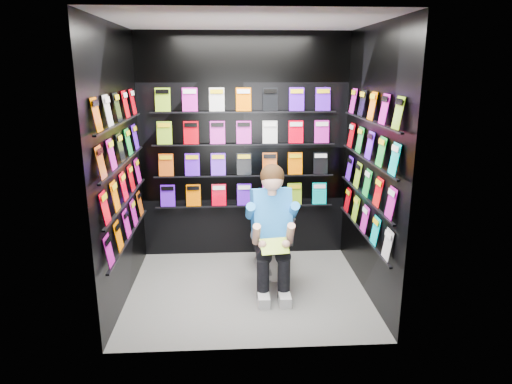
{
  "coord_description": "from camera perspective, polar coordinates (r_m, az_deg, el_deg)",
  "views": [
    {
      "loc": [
        -0.16,
        -4.23,
        2.21
      ],
      "look_at": [
        0.09,
        0.15,
        1.0
      ],
      "focal_mm": 32.0,
      "sensor_mm": 36.0,
      "label": 1
    }
  ],
  "objects": [
    {
      "name": "wall_front",
      "position": [
        3.36,
        -0.46,
        -0.34
      ],
      "size": [
        2.4,
        0.04,
        2.6
      ],
      "primitive_type": "cube",
      "color": "black",
      "rests_on": "floor"
    },
    {
      "name": "longbox_lid",
      "position": [
        5.0,
        2.25,
        -7.3
      ],
      "size": [
        0.28,
        0.41,
        0.03
      ],
      "primitive_type": "cube",
      "rotation": [
        0.0,
        0.0,
        -0.18
      ],
      "color": "white",
      "rests_on": "longbox"
    },
    {
      "name": "ceiling",
      "position": [
        4.25,
        -1.21,
        20.61
      ],
      "size": [
        2.4,
        2.4,
        0.0
      ],
      "primitive_type": "plane",
      "color": "white",
      "rests_on": "floor"
    },
    {
      "name": "longbox",
      "position": [
        5.06,
        2.23,
        -8.87
      ],
      "size": [
        0.26,
        0.39,
        0.27
      ],
      "primitive_type": "cube",
      "rotation": [
        0.0,
        0.0,
        -0.18
      ],
      "color": "white",
      "rests_on": "floor"
    },
    {
      "name": "wall_right",
      "position": [
        4.54,
        14.24,
        3.31
      ],
      "size": [
        0.04,
        2.0,
        2.6
      ],
      "primitive_type": "cube",
      "color": "black",
      "rests_on": "floor"
    },
    {
      "name": "comics_right",
      "position": [
        4.53,
        13.88,
        3.37
      ],
      "size": [
        0.06,
        1.7,
        1.37
      ],
      "primitive_type": null,
      "color": "#C00310",
      "rests_on": "wall_right"
    },
    {
      "name": "wall_left",
      "position": [
        4.45,
        -16.75,
        2.91
      ],
      "size": [
        0.04,
        2.0,
        2.6
      ],
      "primitive_type": "cube",
      "color": "black",
      "rests_on": "floor"
    },
    {
      "name": "reader",
      "position": [
        4.59,
        1.91,
        -2.89
      ],
      "size": [
        0.63,
        0.83,
        1.42
      ],
      "primitive_type": null,
      "rotation": [
        0.0,
        0.0,
        0.13
      ],
      "color": "blue",
      "rests_on": "toilet"
    },
    {
      "name": "comics_back",
      "position": [
        5.28,
        -1.52,
        5.48
      ],
      "size": [
        2.1,
        0.06,
        1.37
      ],
      "primitive_type": null,
      "color": "#C00310",
      "rests_on": "wall_back"
    },
    {
      "name": "wall_back",
      "position": [
        5.31,
        -1.53,
        5.48
      ],
      "size": [
        2.4,
        0.04,
        2.6
      ],
      "primitive_type": "cube",
      "color": "black",
      "rests_on": "floor"
    },
    {
      "name": "toilet",
      "position": [
        5.08,
        1.48,
        -5.92
      ],
      "size": [
        0.52,
        0.8,
        0.73
      ],
      "primitive_type": "imported",
      "rotation": [
        0.0,
        0.0,
        3.28
      ],
      "color": "silver",
      "rests_on": "floor"
    },
    {
      "name": "comics_left",
      "position": [
        4.45,
        -16.38,
        2.98
      ],
      "size": [
        0.06,
        1.7,
        1.37
      ],
      "primitive_type": null,
      "color": "#C00310",
      "rests_on": "wall_left"
    },
    {
      "name": "floor",
      "position": [
        4.78,
        -1.03,
        -12.2
      ],
      "size": [
        2.4,
        2.4,
        0.0
      ],
      "primitive_type": "plane",
      "color": "slate",
      "rests_on": "ground"
    },
    {
      "name": "held_comic",
      "position": [
        4.33,
        2.3,
        -6.79
      ],
      "size": [
        0.28,
        0.19,
        0.11
      ],
      "primitive_type": "cube",
      "rotation": [
        -0.96,
        0.0,
        0.13
      ],
      "color": "green",
      "rests_on": "reader"
    }
  ]
}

